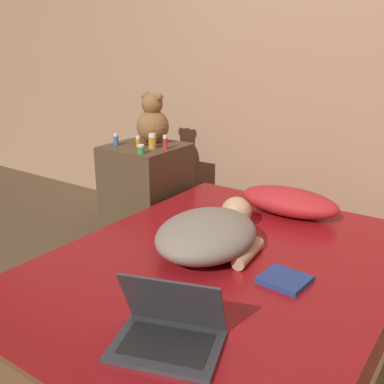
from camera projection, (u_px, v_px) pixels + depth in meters
ground_plane at (226, 329)px, 2.16m from camera, size 12.00×12.00×0.00m
wall_back at (333, 45)px, 2.67m from camera, size 8.00×0.06×2.60m
bed at (227, 294)px, 2.10m from camera, size 1.45×1.81×0.39m
nightstand at (147, 192)px, 3.10m from camera, size 0.47×0.49×0.66m
pillow at (289, 202)px, 2.52m from camera, size 0.57×0.27×0.15m
person_lying at (210, 232)px, 2.08m from camera, size 0.50×0.73×0.18m
laptop at (169, 329)px, 1.44m from camera, size 0.41×0.34×0.24m
teddy_bear at (153, 121)px, 3.03m from camera, size 0.22×0.22×0.34m
bottle_orange at (138, 142)px, 2.93m from camera, size 0.03×0.03×0.07m
bottle_red at (165, 142)px, 2.87m from camera, size 0.03×0.03×0.09m
bottle_blue at (116, 140)px, 2.98m from camera, size 0.03×0.03×0.08m
bottle_amber at (152, 141)px, 2.89m from camera, size 0.05×0.05×0.10m
bottle_green at (141, 149)px, 2.76m from camera, size 0.04×0.04×0.06m
book at (285, 280)px, 1.82m from camera, size 0.20×0.18×0.02m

